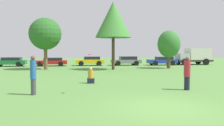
{
  "coord_description": "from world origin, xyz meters",
  "views": [
    {
      "loc": [
        -3.04,
        -8.38,
        2.18
      ],
      "look_at": [
        -1.42,
        4.62,
        1.48
      ],
      "focal_mm": 36.87,
      "sensor_mm": 36.0,
      "label": 1
    }
  ],
  "objects_px": {
    "parked_car_blue": "(163,61)",
    "tree_2": "(169,44)",
    "frisbee": "(90,54)",
    "person_catcher": "(187,73)",
    "parked_car_red": "(51,62)",
    "tree_1": "(113,20)",
    "parked_car_yellow": "(90,61)",
    "parked_car_grey": "(126,61)",
    "delivery_truck_silver": "(194,56)",
    "parked_car_green": "(10,62)",
    "bystander_sitting": "(91,77)",
    "person_thrower": "(33,75)",
    "tree_0": "(45,34)"
  },
  "relations": [
    {
      "from": "bystander_sitting",
      "to": "tree_2",
      "type": "relative_size",
      "value": 0.23
    },
    {
      "from": "frisbee",
      "to": "parked_car_red",
      "type": "distance_m",
      "value": 22.61
    },
    {
      "from": "person_thrower",
      "to": "frisbee",
      "type": "height_order",
      "value": "frisbee"
    },
    {
      "from": "parked_car_yellow",
      "to": "parked_car_grey",
      "type": "bearing_deg",
      "value": 176.78
    },
    {
      "from": "tree_0",
      "to": "parked_car_grey",
      "type": "xyz_separation_m",
      "value": [
        10.76,
        6.49,
        -3.39
      ]
    },
    {
      "from": "parked_car_blue",
      "to": "delivery_truck_silver",
      "type": "relative_size",
      "value": 0.78
    },
    {
      "from": "parked_car_grey",
      "to": "delivery_truck_silver",
      "type": "bearing_deg",
      "value": 179.08
    },
    {
      "from": "tree_0",
      "to": "delivery_truck_silver",
      "type": "distance_m",
      "value": 22.79
    },
    {
      "from": "tree_0",
      "to": "parked_car_yellow",
      "type": "xyz_separation_m",
      "value": [
        5.35,
        6.59,
        -3.39
      ]
    },
    {
      "from": "person_catcher",
      "to": "bystander_sitting",
      "type": "distance_m",
      "value": 6.22
    },
    {
      "from": "frisbee",
      "to": "tree_1",
      "type": "xyz_separation_m",
      "value": [
        3.08,
        14.71,
        3.72
      ]
    },
    {
      "from": "tree_1",
      "to": "delivery_truck_silver",
      "type": "distance_m",
      "value": 16.52
    },
    {
      "from": "person_catcher",
      "to": "tree_1",
      "type": "distance_m",
      "value": 15.13
    },
    {
      "from": "tree_0",
      "to": "bystander_sitting",
      "type": "bearing_deg",
      "value": -68.04
    },
    {
      "from": "tree_1",
      "to": "parked_car_grey",
      "type": "relative_size",
      "value": 1.74
    },
    {
      "from": "parked_car_yellow",
      "to": "parked_car_grey",
      "type": "relative_size",
      "value": 0.94
    },
    {
      "from": "person_catcher",
      "to": "delivery_truck_silver",
      "type": "xyz_separation_m",
      "value": [
        11.54,
        22.07,
        0.45
      ]
    },
    {
      "from": "parked_car_green",
      "to": "parked_car_yellow",
      "type": "distance_m",
      "value": 11.22
    },
    {
      "from": "tree_1",
      "to": "parked_car_blue",
      "type": "height_order",
      "value": "tree_1"
    },
    {
      "from": "tree_1",
      "to": "parked_car_green",
      "type": "relative_size",
      "value": 1.69
    },
    {
      "from": "person_thrower",
      "to": "parked_car_yellow",
      "type": "xyz_separation_m",
      "value": [
        3.45,
        22.33,
        -0.29
      ]
    },
    {
      "from": "person_catcher",
      "to": "delivery_truck_silver",
      "type": "height_order",
      "value": "delivery_truck_silver"
    },
    {
      "from": "tree_2",
      "to": "parked_car_grey",
      "type": "distance_m",
      "value": 8.07
    },
    {
      "from": "tree_2",
      "to": "parked_car_red",
      "type": "relative_size",
      "value": 1.01
    },
    {
      "from": "parked_car_grey",
      "to": "parked_car_blue",
      "type": "distance_m",
      "value": 5.52
    },
    {
      "from": "person_catcher",
      "to": "parked_car_green",
      "type": "bearing_deg",
      "value": -56.42
    },
    {
      "from": "tree_2",
      "to": "bystander_sitting",
      "type": "bearing_deg",
      "value": -130.04
    },
    {
      "from": "person_thrower",
      "to": "tree_1",
      "type": "relative_size",
      "value": 0.25
    },
    {
      "from": "bystander_sitting",
      "to": "tree_1",
      "type": "relative_size",
      "value": 0.14
    },
    {
      "from": "parked_car_red",
      "to": "parked_car_yellow",
      "type": "distance_m",
      "value": 5.54
    },
    {
      "from": "person_thrower",
      "to": "parked_car_blue",
      "type": "xyz_separation_m",
      "value": [
        14.38,
        21.94,
        -0.32
      ]
    },
    {
      "from": "frisbee",
      "to": "parked_car_blue",
      "type": "xyz_separation_m",
      "value": [
        11.59,
        22.07,
        -1.32
      ]
    },
    {
      "from": "tree_0",
      "to": "parked_car_blue",
      "type": "height_order",
      "value": "tree_0"
    },
    {
      "from": "person_thrower",
      "to": "tree_1",
      "type": "bearing_deg",
      "value": 65.15
    },
    {
      "from": "frisbee",
      "to": "delivery_truck_silver",
      "type": "xyz_separation_m",
      "value": [
        16.92,
        22.62,
        -0.63
      ]
    },
    {
      "from": "parked_car_yellow",
      "to": "parked_car_grey",
      "type": "distance_m",
      "value": 5.42
    },
    {
      "from": "parked_car_blue",
      "to": "tree_2",
      "type": "bearing_deg",
      "value": 74.85
    },
    {
      "from": "tree_2",
      "to": "parked_car_red",
      "type": "xyz_separation_m",
      "value": [
        -15.01,
        6.26,
        -2.33
      ]
    },
    {
      "from": "person_catcher",
      "to": "tree_0",
      "type": "height_order",
      "value": "tree_0"
    },
    {
      "from": "frisbee",
      "to": "person_catcher",
      "type": "bearing_deg",
      "value": 5.86
    },
    {
      "from": "parked_car_green",
      "to": "parked_car_grey",
      "type": "bearing_deg",
      "value": 178.85
    },
    {
      "from": "parked_car_blue",
      "to": "delivery_truck_silver",
      "type": "height_order",
      "value": "delivery_truck_silver"
    },
    {
      "from": "tree_0",
      "to": "delivery_truck_silver",
      "type": "height_order",
      "value": "tree_0"
    },
    {
      "from": "tree_0",
      "to": "parked_car_yellow",
      "type": "bearing_deg",
      "value": 50.94
    },
    {
      "from": "parked_car_green",
      "to": "bystander_sitting",
      "type": "bearing_deg",
      "value": 118.26
    },
    {
      "from": "person_catcher",
      "to": "tree_0",
      "type": "relative_size",
      "value": 0.31
    },
    {
      "from": "frisbee",
      "to": "parked_car_green",
      "type": "bearing_deg",
      "value": 115.54
    },
    {
      "from": "person_catcher",
      "to": "parked_car_red",
      "type": "distance_m",
      "value": 23.81
    },
    {
      "from": "tree_0",
      "to": "parked_car_red",
      "type": "distance_m",
      "value": 7.07
    },
    {
      "from": "frisbee",
      "to": "tree_1",
      "type": "distance_m",
      "value": 15.48
    }
  ]
}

